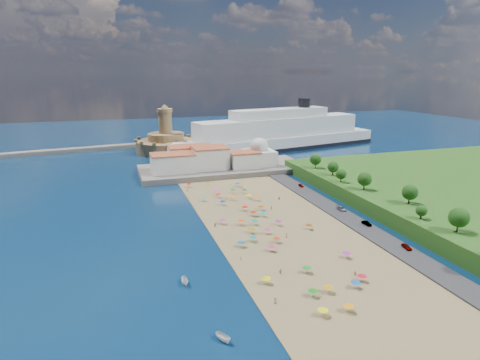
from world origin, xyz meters
name	(u,v)px	position (x,y,z in m)	size (l,w,h in m)	color
ground	(250,218)	(0.00, 0.00, 0.00)	(700.00, 700.00, 0.00)	#071938
terrace	(223,169)	(10.00, 73.00, 1.50)	(90.00, 36.00, 3.00)	#59544C
jetty	(173,159)	(-12.00, 108.00, 1.20)	(18.00, 70.00, 2.40)	#59544C
breakwater	(10,155)	(-110.00, 153.00, 1.30)	(200.00, 7.00, 2.60)	#59544C
waterfront_buildings	(200,159)	(-3.05, 73.64, 7.88)	(57.00, 29.00, 11.00)	silver
domed_building	(259,154)	(30.00, 71.00, 8.97)	(16.00, 16.00, 15.00)	silver
fortress	(166,142)	(-12.00, 138.00, 6.68)	(40.00, 40.00, 32.40)	#9A764D
cruise_ship	(279,135)	(65.58, 124.75, 10.26)	(159.93, 56.00, 34.65)	black
beach_parasols	(257,220)	(-0.23, -8.04, 2.15)	(31.99, 114.45, 2.20)	gray
beachgoers	(260,224)	(0.03, -9.72, 1.11)	(35.97, 96.91, 1.86)	tan
moored_boats	(201,304)	(-30.67, -52.19, 0.82)	(5.73, 29.12, 1.67)	white
parked_cars	(349,213)	(36.00, -10.24, 1.37)	(2.22, 76.08, 1.39)	gray
hillside_trees	(377,185)	(50.17, -6.14, 10.24)	(15.29, 109.61, 7.69)	#382314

